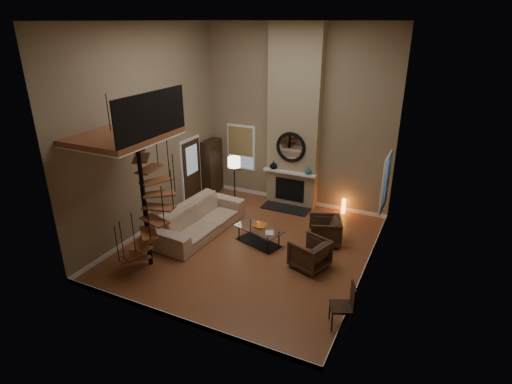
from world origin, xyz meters
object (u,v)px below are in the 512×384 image
at_px(hutch, 212,166).
at_px(side_chair, 346,303).
at_px(armchair_far, 312,255).
at_px(floor_lamp, 234,166).
at_px(armchair_near, 328,231).
at_px(accent_lamp, 344,206).
at_px(coffee_table, 259,234).
at_px(sofa, 200,219).

distance_m(hutch, side_chair, 7.51).
bearing_deg(armchair_far, floor_lamp, -104.62).
height_order(armchair_near, side_chair, side_chair).
height_order(hutch, armchair_far, hutch).
bearing_deg(floor_lamp, hutch, 146.75).
relative_size(accent_lamp, side_chair, 0.49).
distance_m(coffee_table, floor_lamp, 2.57).
bearing_deg(accent_lamp, sofa, -138.98).
distance_m(hutch, armchair_far, 5.55).
distance_m(armchair_far, accent_lamp, 3.31).
height_order(armchair_far, accent_lamp, armchair_far).
xyz_separation_m(coffee_table, side_chair, (2.88, -2.19, 0.24)).
relative_size(armchair_near, armchair_far, 1.02).
distance_m(armchair_near, accent_lamp, 1.97).
bearing_deg(hutch, accent_lamp, 3.19).
xyz_separation_m(hutch, side_chair, (5.81, -4.73, -0.42)).
bearing_deg(accent_lamp, floor_lamp, -160.43).
height_order(sofa, armchair_near, sofa).
xyz_separation_m(sofa, side_chair, (4.64, -2.08, 0.13)).
bearing_deg(armchair_near, side_chair, 1.16).
distance_m(hutch, floor_lamp, 1.66).
bearing_deg(hutch, side_chair, -39.10).
xyz_separation_m(sofa, armchair_far, (3.41, -0.41, -0.04)).
relative_size(coffee_table, floor_lamp, 0.84).
relative_size(hutch, side_chair, 1.92).
xyz_separation_m(hutch, sofa, (1.18, -2.64, -0.55)).
distance_m(armchair_near, coffee_table, 1.83).
bearing_deg(side_chair, armchair_near, 112.36).
xyz_separation_m(hutch, accent_lamp, (4.50, 0.25, -0.70)).
xyz_separation_m(coffee_table, floor_lamp, (-1.60, 1.66, 1.13)).
distance_m(hutch, armchair_near, 4.92).
bearing_deg(side_chair, accent_lamp, 104.77).
relative_size(coffee_table, accent_lamp, 3.13).
bearing_deg(side_chair, armchair_far, 126.23).
bearing_deg(armchair_far, accent_lamp, -159.30).
bearing_deg(coffee_table, side_chair, -37.29).
bearing_deg(armchair_near, armchair_far, -20.62).
height_order(coffee_table, floor_lamp, floor_lamp).
bearing_deg(armchair_far, side_chair, 55.40).
height_order(floor_lamp, accent_lamp, floor_lamp).
distance_m(armchair_near, armchair_far, 1.34).
height_order(hutch, sofa, hutch).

